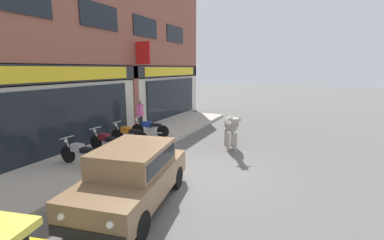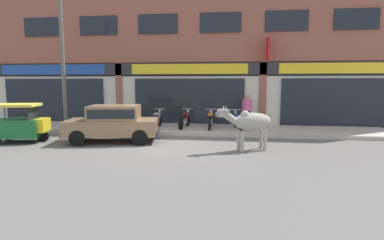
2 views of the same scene
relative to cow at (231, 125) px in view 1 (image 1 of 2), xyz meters
The scene contains 10 objects.
ground_plane 3.07m from the cow, behind, with size 90.00×90.00×0.00m, color #605E5B.
sidewalk 4.97m from the cow, 126.12° to the left, with size 19.00×2.93×0.17m, color #B7AFA3.
shop_building 7.14m from the cow, 116.93° to the left, with size 23.00×1.40×8.95m.
cow is the anchor object (origin of this frame).
car_0 5.32m from the cow, behind, with size 3.80×2.22×1.46m.
motorcycle_0 5.65m from the cow, 138.74° to the left, with size 0.52×1.81×0.88m.
motorcycle_1 4.86m from the cow, 126.51° to the left, with size 0.54×1.81×0.88m.
motorcycle_2 4.22m from the cow, 112.68° to the left, with size 0.52×1.81×0.88m.
motorcycle_3 3.76m from the cow, 94.89° to the left, with size 0.56×1.80×0.88m.
pedestrian 4.58m from the cow, 88.05° to the left, with size 0.50×0.32×1.60m.
Camera 1 is at (-6.95, -3.11, 3.25)m, focal length 24.00 mm.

